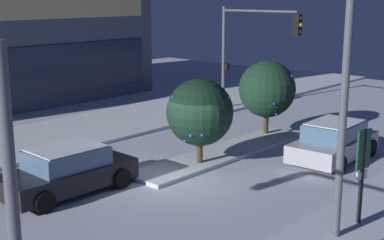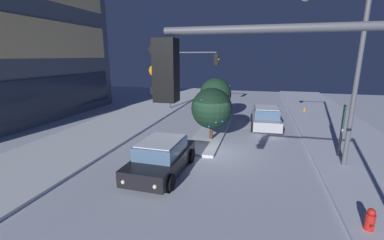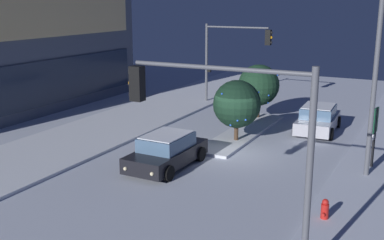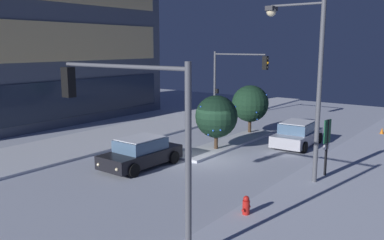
% 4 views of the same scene
% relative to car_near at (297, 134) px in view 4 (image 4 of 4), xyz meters
% --- Properties ---
extents(ground, '(52.00, 52.00, 0.00)m').
position_rel_car_near_xyz_m(ground, '(-5.76, 2.95, -0.71)').
color(ground, silver).
extents(curb_strip_near, '(52.00, 5.20, 0.14)m').
position_rel_car_near_xyz_m(curb_strip_near, '(-5.76, -4.82, -0.64)').
color(curb_strip_near, silver).
rests_on(curb_strip_near, ground).
extents(curb_strip_far, '(52.00, 5.20, 0.14)m').
position_rel_car_near_xyz_m(curb_strip_far, '(-5.76, 10.73, -0.64)').
color(curb_strip_far, silver).
rests_on(curb_strip_far, ground).
extents(median_strip, '(9.00, 1.80, 0.14)m').
position_rel_car_near_xyz_m(median_strip, '(-2.29, 3.51, -0.64)').
color(median_strip, silver).
rests_on(median_strip, ground).
extents(car_near, '(4.46, 2.27, 1.49)m').
position_rel_car_near_xyz_m(car_near, '(0.00, 0.00, 0.00)').
color(car_near, '#B7B7C1').
rests_on(car_near, ground).
extents(car_far, '(4.46, 2.17, 1.49)m').
position_rel_car_near_xyz_m(car_far, '(-8.91, 4.56, 0.00)').
color(car_far, black).
rests_on(car_far, ground).
extents(traffic_light_corner_near_left, '(0.32, 5.40, 5.63)m').
position_rel_car_near_xyz_m(traffic_light_corner_near_left, '(-14.90, -0.78, 3.30)').
color(traffic_light_corner_near_left, '#565960').
rests_on(traffic_light_corner_near_left, ground).
extents(traffic_light_corner_far_right, '(0.32, 4.85, 5.57)m').
position_rel_car_near_xyz_m(traffic_light_corner_far_right, '(4.28, 7.00, 3.16)').
color(traffic_light_corner_far_right, '#565960').
rests_on(traffic_light_corner_far_right, ground).
extents(street_lamp_arched, '(0.56, 2.68, 7.90)m').
position_rel_car_near_xyz_m(street_lamp_arched, '(-6.31, -2.75, 4.40)').
color(street_lamp_arched, '#565960').
rests_on(street_lamp_arched, ground).
extents(fire_hydrant, '(0.48, 0.26, 0.82)m').
position_rel_car_near_xyz_m(fire_hydrant, '(-11.23, -2.79, -0.31)').
color(fire_hydrant, red).
rests_on(fire_hydrant, ground).
extents(parking_info_sign, '(0.55, 0.14, 2.74)m').
position_rel_car_near_xyz_m(parking_info_sign, '(-5.15, -3.51, 1.04)').
color(parking_info_sign, black).
rests_on(parking_info_sign, ground).
extents(decorated_tree_median, '(2.50, 2.50, 3.39)m').
position_rel_car_near_xyz_m(decorated_tree_median, '(1.18, 3.93, 1.42)').
color(decorated_tree_median, '#473323').
rests_on(decorated_tree_median, ground).
extents(decorated_tree_left_of_median, '(2.44, 2.44, 3.25)m').
position_rel_car_near_xyz_m(decorated_tree_left_of_median, '(-4.04, 3.25, 1.31)').
color(decorated_tree_left_of_median, '#473323').
rests_on(decorated_tree_left_of_median, ground).
extents(construction_cone, '(0.36, 0.36, 0.55)m').
position_rel_car_near_xyz_m(construction_cone, '(6.12, -3.50, -0.44)').
color(construction_cone, orange).
rests_on(construction_cone, ground).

